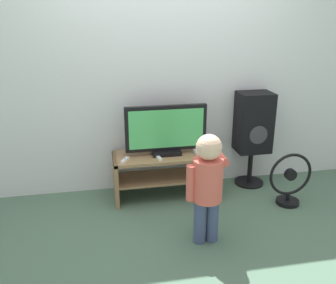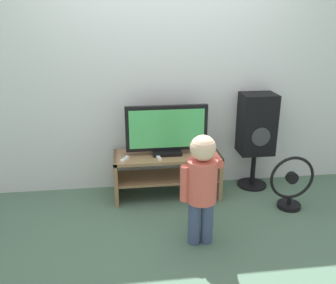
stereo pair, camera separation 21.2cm
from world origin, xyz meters
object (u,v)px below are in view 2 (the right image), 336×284
object	(u,v)px
game_console	(198,153)
speaker_tower	(257,127)
television	(167,131)
floor_fan	(291,185)
remote_secondary	(158,157)
child	(202,181)
remote_primary	(125,159)

from	to	relation	value
game_console	speaker_tower	world-z (taller)	speaker_tower
television	floor_fan	size ratio (longest dim) A/B	1.52
remote_secondary	child	xyz separation A→B (m)	(0.26, -0.75, 0.08)
television	remote_primary	xyz separation A→B (m)	(-0.42, -0.12, -0.23)
game_console	speaker_tower	bearing A→B (deg)	14.05
speaker_tower	floor_fan	bearing A→B (deg)	-69.22
remote_primary	child	xyz separation A→B (m)	(0.58, -0.75, 0.08)
remote_secondary	child	world-z (taller)	child
remote_primary	remote_secondary	world-z (taller)	same
game_console	speaker_tower	distance (m)	0.69
game_console	floor_fan	distance (m)	0.93
game_console	floor_fan	bearing A→B (deg)	-22.49
speaker_tower	remote_secondary	bearing A→B (deg)	-169.38
television	remote_secondary	size ratio (longest dim) A/B	5.98
game_console	child	bearing A→B (deg)	-99.65
child	remote_secondary	bearing A→B (deg)	109.41
child	floor_fan	distance (m)	1.10
child	floor_fan	xyz separation A→B (m)	(0.97, 0.44, -0.31)
television	speaker_tower	distance (m)	0.95
child	speaker_tower	world-z (taller)	speaker_tower
remote_primary	child	size ratio (longest dim) A/B	0.14
television	speaker_tower	xyz separation A→B (m)	(0.94, 0.08, -0.02)
child	speaker_tower	bearing A→B (deg)	50.61
speaker_tower	floor_fan	size ratio (longest dim) A/B	1.91
television	speaker_tower	size ratio (longest dim) A/B	0.79
game_console	floor_fan	xyz separation A→B (m)	(0.83, -0.34, -0.23)
remote_primary	game_console	bearing A→B (deg)	2.95
floor_fan	television	bearing A→B (deg)	159.40
speaker_tower	game_console	bearing A→B (deg)	-165.95
remote_primary	remote_secondary	bearing A→B (deg)	0.54
remote_primary	remote_secondary	size ratio (longest dim) A/B	0.97
game_console	child	world-z (taller)	child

